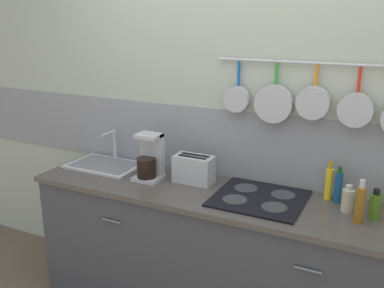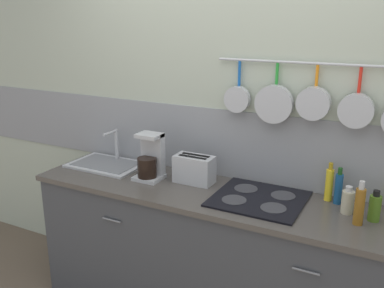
# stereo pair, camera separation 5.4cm
# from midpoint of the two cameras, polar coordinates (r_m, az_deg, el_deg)

# --- Properties ---
(wall_back) EXTENTS (7.20, 0.15, 2.60)m
(wall_back) POSITION_cam_midpoint_polar(r_m,az_deg,el_deg) (2.82, 7.14, 2.55)
(wall_back) COLOR #B2BCA8
(wall_back) RESTS_ON ground_plane
(cabinet_base) EXTENTS (2.46, 0.56, 0.87)m
(cabinet_base) POSITION_cam_midpoint_polar(r_m,az_deg,el_deg) (2.87, 4.01, -15.38)
(cabinet_base) COLOR #3F4247
(cabinet_base) RESTS_ON ground_plane
(countertop) EXTENTS (2.50, 0.59, 0.03)m
(countertop) POSITION_cam_midpoint_polar(r_m,az_deg,el_deg) (2.66, 4.20, -7.03)
(countertop) COLOR #4C4742
(countertop) RESTS_ON cabinet_base
(sink_basin) EXTENTS (0.52, 0.35, 0.24)m
(sink_basin) POSITION_cam_midpoint_polar(r_m,az_deg,el_deg) (3.19, -10.81, -2.48)
(sink_basin) COLOR #B7BABF
(sink_basin) RESTS_ON countertop
(coffee_maker) EXTENTS (0.18, 0.17, 0.31)m
(coffee_maker) POSITION_cam_midpoint_polar(r_m,az_deg,el_deg) (2.86, -5.05, -2.16)
(coffee_maker) COLOR #B7BABF
(coffee_maker) RESTS_ON countertop
(toaster) EXTENTS (0.27, 0.14, 0.18)m
(toaster) POSITION_cam_midpoint_polar(r_m,az_deg,el_deg) (2.79, 0.84, -3.38)
(toaster) COLOR #B7BABF
(toaster) RESTS_ON countertop
(cooktop) EXTENTS (0.53, 0.49, 0.01)m
(cooktop) POSITION_cam_midpoint_polar(r_m,az_deg,el_deg) (2.60, 9.50, -7.21)
(cooktop) COLOR black
(cooktop) RESTS_ON countertop
(bottle_olive_oil) EXTENTS (0.05, 0.05, 0.23)m
(bottle_olive_oil) POSITION_cam_midpoint_polar(r_m,az_deg,el_deg) (2.66, 18.37, -5.07)
(bottle_olive_oil) COLOR yellow
(bottle_olive_oil) RESTS_ON countertop
(bottle_hot_sauce) EXTENTS (0.05, 0.05, 0.22)m
(bottle_hot_sauce) POSITION_cam_midpoint_polar(r_m,az_deg,el_deg) (2.63, 19.50, -5.55)
(bottle_hot_sauce) COLOR navy
(bottle_hot_sauce) RESTS_ON countertop
(bottle_dish_soap) EXTENTS (0.07, 0.07, 0.16)m
(bottle_dish_soap) POSITION_cam_midpoint_polar(r_m,az_deg,el_deg) (2.54, 20.61, -7.16)
(bottle_dish_soap) COLOR #BFB799
(bottle_dish_soap) RESTS_ON countertop
(bottle_cooking_wine) EXTENTS (0.05, 0.05, 0.24)m
(bottle_cooking_wine) POSITION_cam_midpoint_polar(r_m,az_deg,el_deg) (2.41, 22.03, -7.61)
(bottle_cooking_wine) COLOR #8C5919
(bottle_cooking_wine) RESTS_ON countertop
(bottle_sesame_oil) EXTENTS (0.06, 0.06, 0.17)m
(bottle_sesame_oil) POSITION_cam_midpoint_polar(r_m,az_deg,el_deg) (2.50, 23.76, -7.75)
(bottle_sesame_oil) COLOR #4C721E
(bottle_sesame_oil) RESTS_ON countertop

